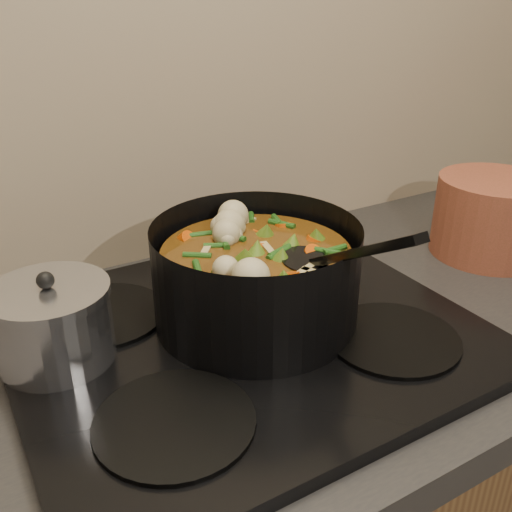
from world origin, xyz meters
TOP-DOWN VIEW (x-y plane):
  - stovetop at (0.00, 1.93)m, footprint 0.62×0.54m
  - stockpot at (0.03, 1.94)m, footprint 0.33×0.41m
  - saucepan at (-0.24, 1.99)m, footprint 0.15×0.15m
  - terracotta_crock at (0.53, 1.95)m, footprint 0.26×0.26m

SIDE VIEW (x-z plane):
  - stovetop at x=0.00m, z-range 0.91..0.93m
  - saucepan at x=-0.24m, z-range 0.92..1.04m
  - terracotta_crock at x=0.53m, z-range 0.91..1.05m
  - stockpot at x=0.03m, z-range 0.89..1.10m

